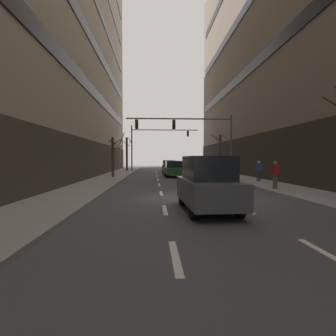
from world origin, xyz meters
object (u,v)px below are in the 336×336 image
object	(u,v)px
street_tree_2	(127,153)
pedestrian_0	(259,169)
pedestrian_1	(275,173)
car_driving_1	(169,167)
car_driving_2	(208,184)
traffic_signal_0	(193,132)
car_driving_0	(174,169)
street_tree_0	(220,153)
street_tree_3	(113,155)
traffic_signal_1	(152,140)

from	to	relation	value
street_tree_2	pedestrian_0	distance (m)	23.43
street_tree_2	pedestrian_1	world-z (taller)	street_tree_2
car_driving_1	car_driving_2	size ratio (longest dim) A/B	1.07
car_driving_2	traffic_signal_0	world-z (taller)	traffic_signal_0
traffic_signal_0	pedestrian_0	distance (m)	6.70
car_driving_0	car_driving_1	distance (m)	8.44
traffic_signal_0	street_tree_0	bearing A→B (deg)	59.91
street_tree_3	pedestrian_1	xyz separation A→B (m)	(11.26, -11.06, -1.16)
car_driving_1	traffic_signal_0	world-z (taller)	traffic_signal_0
car_driving_0	street_tree_0	distance (m)	6.98
street_tree_2	car_driving_0	bearing A→B (deg)	-63.52
street_tree_2	car_driving_1	bearing A→B (deg)	-32.37
street_tree_2	pedestrian_0	bearing A→B (deg)	-57.72
traffic_signal_1	street_tree_2	size ratio (longest dim) A/B	1.94
car_driving_1	street_tree_3	distance (m)	12.09
traffic_signal_0	street_tree_3	distance (m)	8.17
pedestrian_1	street_tree_3	bearing A→B (deg)	135.49
car_driving_1	street_tree_2	xyz separation A→B (m)	(-6.14, 3.89, 1.88)
traffic_signal_0	street_tree_0	size ratio (longest dim) A/B	2.07
car_driving_0	pedestrian_0	xyz separation A→B (m)	(6.34, -7.42, 0.26)
car_driving_0	street_tree_3	size ratio (longest dim) A/B	1.07
car_driving_1	car_driving_2	world-z (taller)	car_driving_2
street_tree_0	traffic_signal_0	bearing A→B (deg)	-120.09
car_driving_1	street_tree_3	xyz separation A→B (m)	(-6.09, -10.35, 1.42)
traffic_signal_0	pedestrian_1	xyz separation A→B (m)	(3.72, -8.72, -3.28)
car_driving_2	pedestrian_0	distance (m)	13.15
traffic_signal_0	street_tree_3	size ratio (longest dim) A/B	2.23
traffic_signal_0	pedestrian_1	distance (m)	10.04
street_tree_2	pedestrian_0	xyz separation A→B (m)	(12.48, -19.76, -1.63)
car_driving_2	pedestrian_0	bearing A→B (deg)	60.53
car_driving_0	traffic_signal_1	world-z (taller)	traffic_signal_1
traffic_signal_0	street_tree_2	bearing A→B (deg)	114.61
car_driving_1	pedestrian_1	size ratio (longest dim) A/B	2.77
traffic_signal_0	pedestrian_1	world-z (taller)	traffic_signal_0
traffic_signal_1	street_tree_3	xyz separation A→B (m)	(-3.76, -12.61, -2.39)
car_driving_2	pedestrian_1	world-z (taller)	car_driving_2
car_driving_1	pedestrian_0	distance (m)	17.09
car_driving_0	pedestrian_0	world-z (taller)	pedestrian_0
car_driving_1	street_tree_3	bearing A→B (deg)	-120.46
street_tree_0	street_tree_2	world-z (taller)	street_tree_2
traffic_signal_0	traffic_signal_1	xyz separation A→B (m)	(-3.77, 14.95, 0.27)
street_tree_0	car_driving_0	bearing A→B (deg)	-150.11
pedestrian_0	pedestrian_1	xyz separation A→B (m)	(-1.17, -5.54, 0.01)
street_tree_2	pedestrian_0	world-z (taller)	street_tree_2
street_tree_0	pedestrian_0	world-z (taller)	street_tree_0
car_driving_0	car_driving_1	bearing A→B (deg)	90.03
car_driving_0	traffic_signal_0	distance (m)	5.72
pedestrian_1	pedestrian_0	bearing A→B (deg)	78.07
traffic_signal_0	street_tree_2	world-z (taller)	traffic_signal_0
car_driving_1	street_tree_0	xyz separation A→B (m)	(5.86, -5.08, 1.74)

